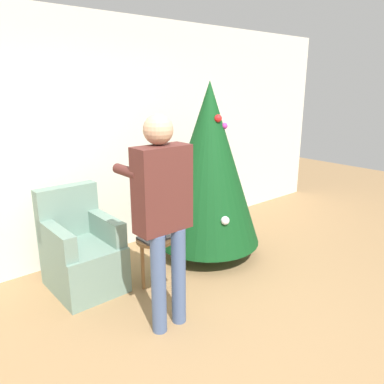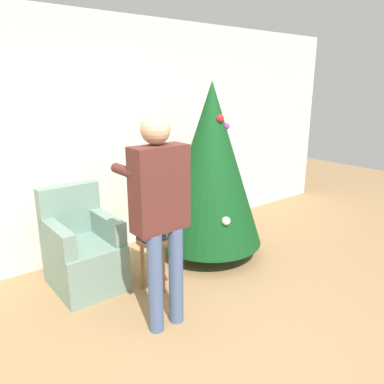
# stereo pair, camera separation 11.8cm
# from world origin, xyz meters

# --- Properties ---
(ground_plane) EXTENTS (14.00, 14.00, 0.00)m
(ground_plane) POSITION_xyz_m (0.00, 0.00, 0.00)
(ground_plane) COLOR #99754C
(wall_back) EXTENTS (8.00, 0.06, 2.70)m
(wall_back) POSITION_xyz_m (0.00, 2.23, 1.35)
(wall_back) COLOR silver
(wall_back) RESTS_ON ground_plane
(christmas_tree) EXTENTS (1.19, 1.19, 2.00)m
(christmas_tree) POSITION_xyz_m (0.90, 1.33, 1.09)
(christmas_tree) COLOR brown
(christmas_tree) RESTS_ON ground_plane
(armchair) EXTENTS (0.61, 0.74, 0.99)m
(armchair) POSITION_xyz_m (-0.55, 1.60, 0.35)
(armchair) COLOR gray
(armchair) RESTS_ON ground_plane
(person_standing) EXTENTS (0.46, 0.57, 1.74)m
(person_standing) POSITION_xyz_m (-0.29, 0.58, 1.06)
(person_standing) COLOR #475B84
(person_standing) RESTS_ON ground_plane
(side_stool) EXTENTS (0.37, 0.37, 0.53)m
(side_stool) POSITION_xyz_m (-0.02, 1.09, 0.43)
(side_stool) COLOR olive
(side_stool) RESTS_ON ground_plane
(laptop) EXTENTS (0.29, 0.22, 0.02)m
(laptop) POSITION_xyz_m (-0.02, 1.09, 0.54)
(laptop) COLOR #38383D
(laptop) RESTS_ON side_stool
(book) EXTENTS (0.16, 0.14, 0.02)m
(book) POSITION_xyz_m (-0.02, 1.09, 0.56)
(book) COLOR navy
(book) RESTS_ON laptop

